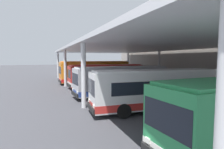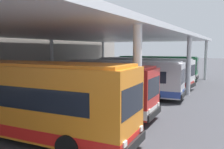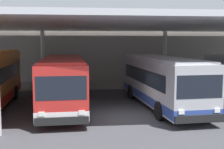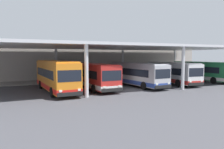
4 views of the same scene
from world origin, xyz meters
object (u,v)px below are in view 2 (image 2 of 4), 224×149
Objects in this scene: bus_far_bay at (144,72)px; trash_bin at (67,78)px; bus_middle_bay at (121,78)px; bus_departing at (157,67)px; bus_second_bay at (76,88)px; bench_waiting at (81,76)px; bus_nearest_bay at (22,98)px.

bus_far_bay is 9.26m from trash_bin.
bus_middle_bay is 10.19m from trash_bin.
bus_departing is 12.08m from trash_bin.
bus_second_bay is 1.00× the size of bus_departing.
trash_bin is at bearing 65.56° from bus_middle_bay.
bus_middle_bay is 11.80m from bench_waiting.
bus_second_bay reaches higher than bench_waiting.
bus_second_bay is 0.99× the size of bus_middle_bay.
bus_middle_bay is (10.91, -0.00, -0.19)m from bus_nearest_bay.
bench_waiting is (18.10, 9.31, -1.18)m from bus_nearest_bay.
bus_nearest_bay is 11.67× the size of trash_bin.
trash_bin is (-2.99, -0.08, 0.01)m from bench_waiting.
bus_departing is at bearing -56.30° from bench_waiting.
trash_bin is at bearing 135.84° from bus_departing.
trash_bin is at bearing 102.21° from bus_far_bay.
bus_second_bay is at bearing 177.11° from bus_middle_bay.
bus_departing is at bearing 3.76° from bus_middle_bay.
bus_nearest_bay reaches higher than bus_departing.
bus_second_bay is at bearing -146.09° from bench_waiting.
bench_waiting is (-5.65, 8.47, -0.99)m from bus_departing.
bus_far_bay is at bearing -0.37° from bus_second_bay.
bus_nearest_bay reaches higher than bus_second_bay.
bus_departing reaches higher than trash_bin.
bench_waiting is 1.84× the size of trash_bin.
bus_middle_bay and bus_far_bay have the same top height.
bus_second_bay is 13.73m from trash_bin.
bench_waiting is at bearing 83.45° from bus_far_bay.
bus_far_bay is 5.93× the size of bench_waiting.
bus_nearest_bay is 1.08× the size of bus_second_bay.
bus_far_bay is 1.00× the size of bus_departing.
bus_nearest_bay is 6.35× the size of bench_waiting.
bench_waiting is at bearing 27.21° from bus_nearest_bay.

